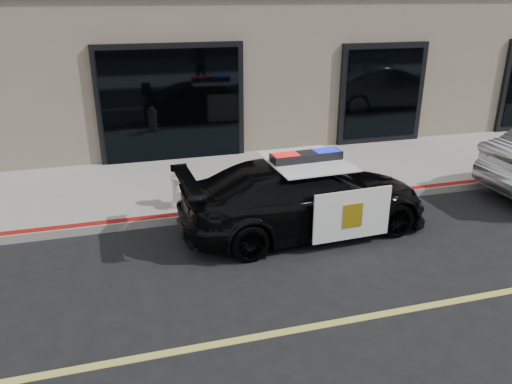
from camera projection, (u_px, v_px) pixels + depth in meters
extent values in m
plane|color=black|center=(325.00, 325.00, 6.31)|extent=(120.00, 120.00, 0.00)
cube|color=gray|center=(231.00, 180.00, 10.98)|extent=(60.00, 3.50, 0.15)
imported|color=black|center=(305.00, 196.00, 8.63)|extent=(2.22, 4.56, 1.27)
cube|color=white|center=(352.00, 215.00, 7.96)|extent=(1.36, 0.10, 0.85)
cube|color=white|center=(306.00, 178.00, 9.56)|extent=(1.36, 0.10, 0.85)
cube|color=white|center=(306.00, 161.00, 8.39)|extent=(1.35, 1.59, 0.02)
cube|color=gold|center=(353.00, 216.00, 7.94)|extent=(0.34, 0.03, 0.40)
cube|color=black|center=(306.00, 157.00, 8.36)|extent=(1.23, 0.38, 0.15)
cube|color=red|center=(286.00, 158.00, 8.25)|extent=(0.44, 0.30, 0.14)
cube|color=#0C19CC|center=(326.00, 154.00, 8.47)|extent=(0.44, 0.30, 0.14)
cylinder|color=beige|center=(180.00, 204.00, 9.48)|extent=(0.33, 0.33, 0.07)
cylinder|color=beige|center=(179.00, 190.00, 9.38)|extent=(0.24, 0.24, 0.46)
cylinder|color=beige|center=(178.00, 178.00, 9.29)|extent=(0.29, 0.29, 0.06)
sphere|color=beige|center=(178.00, 175.00, 9.27)|extent=(0.21, 0.21, 0.21)
cylinder|color=beige|center=(178.00, 171.00, 9.23)|extent=(0.06, 0.06, 0.06)
cylinder|color=beige|center=(178.00, 184.00, 9.50)|extent=(0.12, 0.11, 0.12)
cylinder|color=beige|center=(180.00, 190.00, 9.22)|extent=(0.12, 0.11, 0.12)
cylinder|color=beige|center=(180.00, 194.00, 9.22)|extent=(0.16, 0.13, 0.16)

